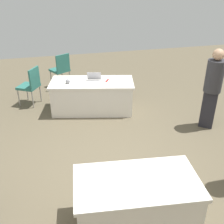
# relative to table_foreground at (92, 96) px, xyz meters

# --- Properties ---
(ground_plane) EXTENTS (14.40, 14.40, 0.00)m
(ground_plane) POSITION_rel_table_foreground_xyz_m (0.01, 2.16, -0.36)
(ground_plane) COLOR brown
(table_foreground) EXTENTS (2.03, 1.25, 0.72)m
(table_foreground) POSITION_rel_table_foreground_xyz_m (0.00, 0.00, 0.00)
(table_foreground) COLOR silver
(table_foreground) RESTS_ON ground
(table_mid_left) EXTENTS (1.59, 0.98, 0.72)m
(table_mid_left) POSITION_rel_table_foreground_xyz_m (0.07, 3.35, 0.00)
(table_mid_left) COLOR silver
(table_mid_left) RESTS_ON ground
(chair_tucked_left) EXTENTS (0.60, 0.60, 0.98)m
(chair_tucked_left) POSITION_rel_table_foreground_xyz_m (0.58, -1.63, 0.20)
(chair_tucked_left) COLOR #9E9993
(chair_tucked_left) RESTS_ON ground
(chair_back_row) EXTENTS (0.60, 0.60, 0.94)m
(chair_back_row) POSITION_rel_table_foreground_xyz_m (1.38, -0.69, 0.17)
(chair_back_row) COLOR #9E9993
(chair_back_row) RESTS_ON ground
(person_attendee_standing) EXTENTS (0.48, 0.48, 1.66)m
(person_attendee_standing) POSITION_rel_table_foreground_xyz_m (-2.20, 1.34, 0.56)
(person_attendee_standing) COLOR #26262D
(person_attendee_standing) RESTS_ON ground
(laptop_silver) EXTENTS (0.38, 0.37, 0.21)m
(laptop_silver) POSITION_rel_table_foreground_xyz_m (-0.04, 0.05, 0.40)
(laptop_silver) COLOR silver
(laptop_silver) RESTS_ON table_foreground
(yarn_ball) EXTENTS (0.10, 0.10, 0.10)m
(yarn_ball) POSITION_rel_table_foreground_xyz_m (0.54, -0.01, 0.41)
(yarn_ball) COLOR gray
(yarn_ball) RESTS_ON table_foreground
(scissors_red) EXTENTS (0.12, 0.17, 0.01)m
(scissors_red) POSITION_rel_table_foreground_xyz_m (-0.35, 0.04, 0.36)
(scissors_red) COLOR red
(scissors_red) RESTS_ON table_foreground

